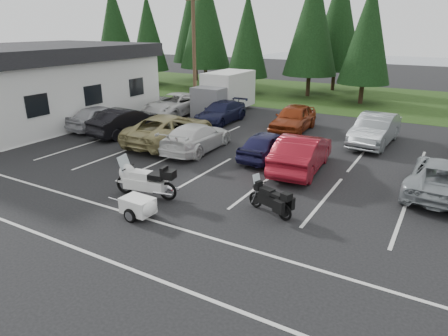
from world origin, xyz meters
TOP-DOWN VIEW (x-y plane):
  - ground at (0.00, 0.00)m, footprint 120.00×120.00m
  - grass_strip at (0.00, 24.00)m, footprint 80.00×16.00m
  - lake_water at (4.00, 55.00)m, footprint 70.00×50.00m
  - building at (-18.00, 4.00)m, footprint 10.60×15.60m
  - utility_pole at (-10.00, 12.00)m, footprint 1.60×0.26m
  - box_truck at (-8.00, 12.50)m, footprint 2.40×5.60m
  - stall_markings at (0.00, 2.00)m, footprint 32.00×16.00m
  - conifer_0 at (-28.00, 22.50)m, footprint 4.58×4.58m
  - conifer_1 at (-22.00, 21.20)m, footprint 3.96×3.96m
  - conifer_2 at (-16.00, 22.80)m, footprint 5.10×5.10m
  - conifer_3 at (-10.50, 21.40)m, footprint 3.87×3.87m
  - conifer_4 at (-5.00, 22.90)m, footprint 4.80×4.80m
  - conifer_5 at (0.00, 21.60)m, footprint 4.14×4.14m
  - conifer_back_a at (-20.00, 27.00)m, footprint 5.28×5.28m
  - conifer_back_b at (-4.00, 27.50)m, footprint 4.97×4.97m
  - car_near_0 at (-12.11, 4.67)m, footprint 1.99×4.52m
  - car_near_1 at (-9.77, 4.47)m, footprint 2.14×4.90m
  - car_near_2 at (-6.37, 4.19)m, footprint 2.85×5.93m
  - car_near_3 at (-4.39, 3.84)m, footprint 2.29×5.01m
  - car_near_4 at (-0.69, 4.46)m, footprint 1.71×4.09m
  - car_near_5 at (1.30, 3.71)m, footprint 2.15×5.08m
  - car_near_6 at (6.93, 3.85)m, footprint 2.62×5.20m
  - car_far_0 at (-10.58, 10.27)m, footprint 2.69×5.55m
  - car_far_1 at (-6.52, 9.87)m, footprint 2.01×4.79m
  - car_far_2 at (-1.54, 10.15)m, footprint 2.15×4.82m
  - car_far_3 at (3.32, 9.66)m, footprint 2.03×5.06m
  - touring_motorcycle at (-2.74, -2.08)m, footprint 2.95×1.35m
  - cargo_trailer at (-1.84, -3.53)m, footprint 1.59×0.94m
  - adventure_motorcycle at (1.89, -1.05)m, footprint 2.26×1.38m

SIDE VIEW (x-z plane):
  - ground at x=0.00m, z-range 0.00..0.00m
  - lake_water at x=4.00m, z-range -0.01..0.01m
  - stall_markings at x=0.00m, z-range 0.00..0.01m
  - grass_strip at x=0.00m, z-range 0.00..0.01m
  - cargo_trailer at x=-1.84m, z-range 0.00..0.72m
  - adventure_motorcycle at x=1.89m, z-range 0.00..1.30m
  - car_far_1 at x=-6.52m, z-range 0.00..1.38m
  - car_near_4 at x=-0.69m, z-range 0.00..1.38m
  - car_near_6 at x=6.93m, z-range 0.00..1.41m
  - car_near_3 at x=-4.39m, z-range 0.00..1.42m
  - car_near_0 at x=-12.11m, z-range 0.00..1.51m
  - car_far_0 at x=-10.58m, z-range 0.00..1.52m
  - car_near_1 at x=-9.77m, z-range 0.00..1.57m
  - touring_motorcycle at x=-2.74m, z-range 0.00..1.57m
  - car_far_2 at x=-1.54m, z-range 0.00..1.61m
  - car_near_2 at x=-6.37m, z-range 0.00..1.63m
  - car_near_5 at x=1.30m, z-range 0.00..1.63m
  - car_far_3 at x=3.32m, z-range 0.00..1.63m
  - box_truck at x=-8.00m, z-range 0.00..2.90m
  - building at x=-18.00m, z-range 0.00..4.90m
  - utility_pole at x=-10.00m, z-range 0.20..9.20m
  - conifer_3 at x=-10.50m, z-range 0.76..9.78m
  - conifer_1 at x=-22.00m, z-range 0.78..10.00m
  - conifer_5 at x=0.00m, z-range 0.81..10.45m
  - conifer_0 at x=-28.00m, z-range 0.90..11.56m
  - conifer_4 at x=-5.00m, z-range 0.95..12.12m
  - conifer_back_b at x=-4.00m, z-range 0.98..12.56m
  - conifer_2 at x=-16.00m, z-range 1.01..12.90m
  - conifer_back_a at x=-20.00m, z-range 1.04..13.34m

